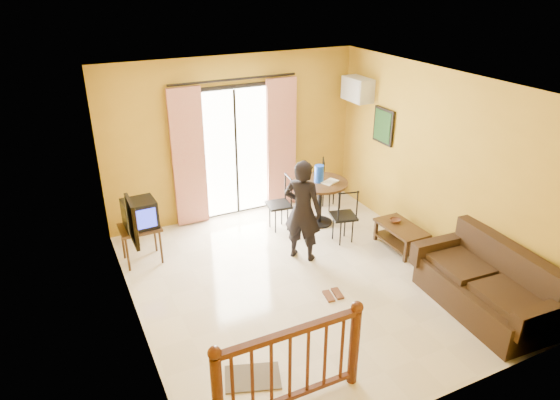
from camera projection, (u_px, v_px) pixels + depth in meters
name	position (u px, v px, depth m)	size (l,w,h in m)	color
ground	(301.00, 281.00, 7.10)	(5.00, 5.00, 0.00)	beige
room_shell	(304.00, 170.00, 6.38)	(5.00, 5.00, 5.00)	white
balcony_door	(236.00, 151.00, 8.58)	(2.25, 0.14, 2.46)	black
tv_table	(140.00, 231.00, 7.39)	(0.58, 0.49, 0.59)	black
television	(140.00, 214.00, 7.28)	(0.48, 0.44, 0.41)	black
picture_left	(132.00, 222.00, 5.40)	(0.05, 0.42, 0.52)	black
dining_table	(320.00, 190.00, 8.47)	(0.94, 0.94, 0.78)	black
water_jug	(319.00, 174.00, 8.33)	(0.16, 0.16, 0.30)	blue
serving_tray	(330.00, 182.00, 8.37)	(0.28, 0.18, 0.02)	beige
dining_chairs	(317.00, 225.00, 8.66)	(1.73, 1.66, 0.95)	black
air_conditioner	(357.00, 89.00, 8.61)	(0.31, 0.60, 0.40)	silver
botanical_print	(383.00, 126.00, 8.34)	(0.05, 0.50, 0.60)	black
coffee_table	(401.00, 234.00, 7.85)	(0.48, 0.86, 0.38)	black
bowl	(395.00, 221.00, 7.91)	(0.17, 0.17, 0.05)	#522D1C
sofa	(487.00, 287.00, 6.40)	(0.98, 1.92, 0.90)	#312013
standing_person	(302.00, 211.00, 7.37)	(0.58, 0.38, 1.59)	black
stair_balustrade	(290.00, 362.00, 4.85)	(1.63, 0.13, 1.04)	#471E0F
doormat	(253.00, 377.00, 5.41)	(0.60, 0.40, 0.02)	#5E554B
sandals	(333.00, 295.00, 6.78)	(0.28, 0.26, 0.03)	#522D1C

